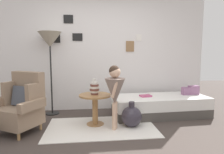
{
  "coord_description": "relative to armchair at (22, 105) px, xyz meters",
  "views": [
    {
      "loc": [
        -0.27,
        -2.63,
        1.29
      ],
      "look_at": [
        0.15,
        0.95,
        0.85
      ],
      "focal_mm": 32.3,
      "sensor_mm": 36.0,
      "label": 1
    }
  ],
  "objects": [
    {
      "name": "vase_striped",
      "position": [
        1.2,
        0.13,
        0.23
      ],
      "size": [
        0.17,
        0.17,
        0.28
      ],
      "color": "brown",
      "rests_on": "side_table"
    },
    {
      "name": "ground_plane",
      "position": [
        1.37,
        -0.73,
        -0.44
      ],
      "size": [
        12.0,
        12.0,
        0.0
      ],
      "primitive_type": "plane",
      "color": "#423833"
    },
    {
      "name": "side_table",
      "position": [
        1.2,
        0.14,
        -0.04
      ],
      "size": [
        0.56,
        0.56,
        0.55
      ],
      "color": "#9E7042",
      "rests_on": "ground"
    },
    {
      "name": "person_child",
      "position": [
        1.53,
        -0.11,
        0.25
      ],
      "size": [
        0.34,
        0.34,
        1.08
      ],
      "color": "#D8AD8E",
      "rests_on": "ground"
    },
    {
      "name": "rug",
      "position": [
        1.3,
        -0.01,
        -0.43
      ],
      "size": [
        1.86,
        1.12,
        0.01
      ],
      "primitive_type": "cube",
      "color": "silver",
      "rests_on": "ground"
    },
    {
      "name": "demijohn_near",
      "position": [
        1.83,
        -0.02,
        -0.26
      ],
      "size": [
        0.36,
        0.36,
        0.44
      ],
      "color": "#332D38",
      "rests_on": "ground"
    },
    {
      "name": "armchair",
      "position": [
        0.0,
        0.0,
        0.0
      ],
      "size": [
        0.9,
        0.84,
        0.97
      ],
      "color": "tan",
      "rests_on": "ground"
    },
    {
      "name": "gallery_wall",
      "position": [
        1.37,
        1.22,
        0.86
      ],
      "size": [
        4.8,
        0.12,
        2.6
      ],
      "color": "silver",
      "rests_on": "ground"
    },
    {
      "name": "book_on_daybed",
      "position": [
        2.24,
        0.54,
        -0.02
      ],
      "size": [
        0.25,
        0.2,
        0.03
      ],
      "primitive_type": "cube",
      "rotation": [
        0.0,
        0.0,
        0.19
      ],
      "color": "#BD4C77",
      "rests_on": "daybed"
    },
    {
      "name": "daybed",
      "position": [
        2.55,
        0.54,
        -0.24
      ],
      "size": [
        1.94,
        0.9,
        0.4
      ],
      "color": "#4C4742",
      "rests_on": "ground"
    },
    {
      "name": "pillow_head",
      "position": [
        3.32,
        0.63,
        0.05
      ],
      "size": [
        0.22,
        0.14,
        0.19
      ],
      "primitive_type": "cube",
      "rotation": [
        0.0,
        0.0,
        0.09
      ],
      "color": "gray",
      "rests_on": "daybed"
    },
    {
      "name": "pillow_mid",
      "position": [
        3.16,
        0.62,
        0.04
      ],
      "size": [
        0.21,
        0.14,
        0.16
      ],
      "primitive_type": "cube",
      "rotation": [
        0.0,
        0.0,
        0.08
      ],
      "color": "gray",
      "rests_on": "daybed"
    },
    {
      "name": "floor_lamp",
      "position": [
        0.33,
        0.9,
        1.06
      ],
      "size": [
        0.47,
        0.47,
        1.71
      ],
      "color": "black",
      "rests_on": "ground"
    }
  ]
}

